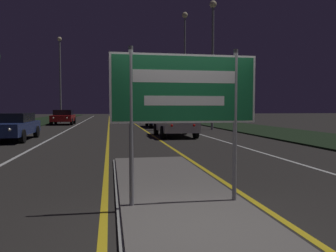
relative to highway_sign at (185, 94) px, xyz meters
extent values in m
plane|color=#282623|center=(0.00, -0.92, -1.83)|extent=(160.00, 160.00, 0.00)
cube|color=#999993|center=(0.00, 0.00, -1.80)|extent=(2.16, 9.78, 0.05)
cube|color=#66605B|center=(0.00, 0.00, -1.78)|extent=(2.04, 9.66, 0.10)
cube|color=black|center=(9.50, 19.08, -1.79)|extent=(5.00, 100.00, 0.08)
cube|color=gold|center=(-1.27, 24.08, -1.82)|extent=(0.12, 70.00, 0.01)
cube|color=gold|center=(1.27, 24.08, -1.82)|extent=(0.12, 70.00, 0.01)
cube|color=silver|center=(-4.20, 24.08, -1.82)|extent=(0.12, 70.00, 0.01)
cube|color=silver|center=(4.20, 24.08, -1.82)|extent=(0.12, 70.00, 0.01)
cube|color=silver|center=(-7.20, 24.08, -1.82)|extent=(0.10, 70.00, 0.01)
cube|color=silver|center=(7.20, 24.08, -1.82)|extent=(0.10, 70.00, 0.01)
cylinder|color=gray|center=(-0.84, 0.00, -0.50)|extent=(0.07, 0.07, 2.46)
cylinder|color=gray|center=(0.84, 0.00, -0.50)|extent=(0.07, 0.07, 2.46)
cube|color=#19703D|center=(0.00, 0.00, 0.09)|extent=(2.34, 0.04, 1.08)
cube|color=white|center=(0.00, -0.02, 0.09)|extent=(2.34, 0.00, 1.08)
cube|color=#19703D|center=(0.00, -0.02, 0.09)|extent=(2.27, 0.01, 1.01)
cube|color=white|center=(0.00, -0.02, 0.28)|extent=(1.64, 0.01, 0.19)
cube|color=white|center=(0.00, -0.02, -0.10)|extent=(1.29, 0.01, 0.15)
cylinder|color=gray|center=(-6.30, 31.29, 2.52)|extent=(0.18, 0.18, 8.69)
sphere|color=beige|center=(-6.30, 31.29, 7.00)|extent=(0.46, 0.46, 0.46)
cylinder|color=gray|center=(6.22, 17.97, 2.61)|extent=(0.18, 0.18, 8.88)
sphere|color=beige|center=(6.22, 17.97, 7.21)|extent=(0.52, 0.52, 0.52)
cylinder|color=gray|center=(6.49, 28.10, 3.61)|extent=(0.18, 0.18, 10.88)
sphere|color=beige|center=(6.49, 28.10, 9.23)|extent=(0.60, 0.60, 0.60)
cube|color=silver|center=(2.42, 12.95, -1.18)|extent=(1.83, 4.24, 0.63)
cube|color=black|center=(2.42, 12.69, -0.62)|extent=(1.61, 2.20, 0.49)
sphere|color=red|center=(1.85, 10.85, -1.10)|extent=(0.14, 0.14, 0.14)
sphere|color=red|center=(2.98, 10.85, -1.10)|extent=(0.14, 0.14, 0.14)
cylinder|color=black|center=(1.54, 14.26, -1.49)|extent=(0.22, 0.67, 0.67)
cylinder|color=black|center=(3.29, 14.26, -1.49)|extent=(0.22, 0.67, 0.67)
cylinder|color=black|center=(1.54, 11.63, -1.49)|extent=(0.22, 0.67, 0.67)
cylinder|color=black|center=(3.29, 11.63, -1.49)|extent=(0.22, 0.67, 0.67)
cube|color=navy|center=(2.82, 21.82, -1.14)|extent=(1.74, 4.59, 0.67)
cube|color=black|center=(2.82, 21.54, -0.58)|extent=(1.53, 2.39, 0.45)
sphere|color=red|center=(2.28, 19.54, -1.06)|extent=(0.14, 0.14, 0.14)
sphere|color=red|center=(3.36, 19.54, -1.06)|extent=(0.14, 0.14, 0.14)
cylinder|color=black|center=(1.99, 23.24, -1.48)|extent=(0.22, 0.70, 0.70)
cylinder|color=black|center=(3.65, 23.24, -1.48)|extent=(0.22, 0.70, 0.70)
cylinder|color=black|center=(1.99, 20.39, -1.48)|extent=(0.22, 0.70, 0.70)
cylinder|color=black|center=(3.65, 20.39, -1.48)|extent=(0.22, 0.70, 0.70)
cube|color=navy|center=(5.94, 30.78, -1.19)|extent=(1.79, 4.22, 0.59)
cube|color=black|center=(5.94, 30.53, -0.68)|extent=(1.57, 2.19, 0.43)
sphere|color=red|center=(5.39, 28.69, -1.12)|extent=(0.14, 0.14, 0.14)
sphere|color=red|center=(6.49, 28.69, -1.12)|extent=(0.14, 0.14, 0.14)
cylinder|color=black|center=(5.09, 32.09, -1.48)|extent=(0.22, 0.69, 0.69)
cylinder|color=black|center=(6.79, 32.09, -1.48)|extent=(0.22, 0.69, 0.69)
cylinder|color=black|center=(5.09, 29.47, -1.48)|extent=(0.22, 0.69, 0.69)
cylinder|color=black|center=(6.79, 29.47, -1.48)|extent=(0.22, 0.69, 0.69)
cube|color=#B7B7BC|center=(2.37, 43.49, -1.21)|extent=(1.85, 4.27, 0.57)
cube|color=black|center=(2.37, 43.23, -0.70)|extent=(1.63, 2.22, 0.44)
sphere|color=red|center=(1.79, 41.37, -1.14)|extent=(0.14, 0.14, 0.14)
sphere|color=red|center=(2.94, 41.37, -1.14)|extent=(0.14, 0.14, 0.14)
cylinder|color=black|center=(1.48, 44.81, -1.49)|extent=(0.22, 0.67, 0.67)
cylinder|color=black|center=(3.25, 44.81, -1.49)|extent=(0.22, 0.67, 0.67)
cylinder|color=black|center=(1.48, 42.16, -1.49)|extent=(0.22, 0.67, 0.67)
cylinder|color=black|center=(3.25, 42.16, -1.49)|extent=(0.22, 0.67, 0.67)
cube|color=navy|center=(-5.92, 12.16, -1.22)|extent=(1.72, 4.69, 0.59)
cube|color=black|center=(-5.92, 12.44, -0.71)|extent=(1.51, 2.44, 0.45)
sphere|color=white|center=(-5.38, 9.84, -1.15)|extent=(0.14, 0.14, 0.14)
cylinder|color=black|center=(-5.10, 10.71, -1.52)|extent=(0.22, 0.63, 0.63)
cylinder|color=black|center=(-6.74, 13.62, -1.52)|extent=(0.22, 0.63, 0.63)
cylinder|color=black|center=(-5.10, 13.62, -1.52)|extent=(0.22, 0.63, 0.63)
cube|color=maroon|center=(-5.52, 27.23, -1.21)|extent=(1.86, 4.04, 0.56)
cube|color=black|center=(-5.52, 27.47, -0.67)|extent=(1.64, 2.10, 0.51)
sphere|color=white|center=(-6.10, 25.23, -1.14)|extent=(0.14, 0.14, 0.14)
sphere|color=white|center=(-4.94, 25.23, -1.14)|extent=(0.14, 0.14, 0.14)
cylinder|color=black|center=(-6.41, 25.98, -1.49)|extent=(0.22, 0.68, 0.68)
cylinder|color=black|center=(-4.63, 25.98, -1.49)|extent=(0.22, 0.68, 0.68)
cylinder|color=black|center=(-6.41, 28.48, -1.49)|extent=(0.22, 0.68, 0.68)
cylinder|color=black|center=(-4.63, 28.48, -1.49)|extent=(0.22, 0.68, 0.68)
camera|label=1|loc=(-1.16, -5.04, -0.21)|focal=35.00mm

